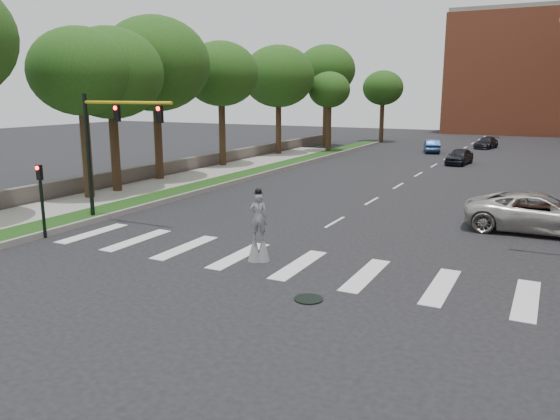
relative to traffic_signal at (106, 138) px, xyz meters
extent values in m
plane|color=black|center=(9.78, -3.00, -4.15)|extent=(160.00, 160.00, 0.00)
cube|color=#163A10|center=(-1.72, 17.00, -4.03)|extent=(2.00, 60.00, 0.25)
cube|color=gray|center=(-0.67, 17.00, -4.01)|extent=(0.20, 60.00, 0.28)
cube|color=gray|center=(-4.72, 7.00, -4.06)|extent=(4.00, 60.00, 0.18)
cube|color=#524D46|center=(-7.22, 19.00, -3.60)|extent=(0.50, 56.00, 1.10)
cylinder|color=black|center=(12.78, -5.00, -4.13)|extent=(0.90, 0.90, 0.04)
cube|color=#BE5C3B|center=(15.78, 75.00, 4.85)|extent=(26.00, 14.00, 18.00)
cylinder|color=black|center=(-1.22, 0.00, -1.05)|extent=(0.20, 0.20, 6.20)
cylinder|color=gold|center=(1.38, 0.00, 1.65)|extent=(5.20, 0.14, 0.14)
cube|color=black|center=(0.78, 0.00, 1.15)|extent=(0.28, 0.18, 0.75)
cylinder|color=#FF0C0C|center=(0.78, -0.10, 1.40)|extent=(0.18, 0.06, 0.18)
cube|color=black|center=(3.28, 0.00, 1.15)|extent=(0.28, 0.18, 0.75)
cylinder|color=#FF0C0C|center=(3.28, -0.10, 1.40)|extent=(0.18, 0.06, 0.18)
cylinder|color=black|center=(-0.52, -3.50, -2.65)|extent=(0.14, 0.14, 3.00)
cube|color=black|center=(-0.52, -3.50, -1.25)|extent=(0.25, 0.16, 0.65)
cylinder|color=#FF0C0C|center=(-0.52, -3.60, -1.05)|extent=(0.16, 0.05, 0.16)
cylinder|color=#322214|center=(9.64, -2.16, -3.74)|extent=(0.07, 0.07, 0.83)
cylinder|color=#322214|center=(9.35, -2.29, -3.74)|extent=(0.07, 0.07, 0.83)
cone|color=slate|center=(9.64, -2.16, -3.63)|extent=(0.52, 0.52, 1.04)
cone|color=slate|center=(9.35, -2.29, -3.63)|extent=(0.52, 0.52, 1.04)
imported|color=slate|center=(9.50, -2.22, -2.43)|extent=(0.77, 0.66, 1.78)
sphere|color=black|center=(9.50, -2.22, -1.48)|extent=(0.26, 0.26, 0.26)
cylinder|color=black|center=(9.50, -2.22, -1.53)|extent=(0.34, 0.34, 0.02)
cube|color=yellow|center=(9.44, -2.10, -1.94)|extent=(0.22, 0.05, 0.10)
imported|color=#B9B7AF|center=(18.78, 7.34, -3.26)|extent=(6.45, 3.03, 1.78)
imported|color=black|center=(11.61, 30.75, -3.44)|extent=(2.15, 4.36, 1.43)
imported|color=navy|center=(7.38, 39.71, -3.46)|extent=(2.55, 4.46, 1.39)
imported|color=black|center=(12.03, 46.96, -3.52)|extent=(2.58, 4.62, 1.27)
cylinder|color=#322214|center=(-5.32, 3.80, -1.17)|extent=(0.56, 0.56, 5.96)
ellipsoid|color=#183A11|center=(-5.32, 3.80, 3.27)|extent=(5.84, 5.84, 4.96)
cylinder|color=#322214|center=(-6.18, 11.36, -1.01)|extent=(0.56, 0.56, 6.28)
ellipsoid|color=#183A11|center=(-6.18, 11.36, 4.04)|extent=(7.65, 7.65, 6.50)
cylinder|color=#322214|center=(-6.19, 19.78, -1.04)|extent=(0.56, 0.56, 6.21)
ellipsoid|color=#183A11|center=(-6.19, 19.78, 3.63)|extent=(6.26, 6.26, 5.32)
cylinder|color=#322214|center=(-6.04, 30.02, -1.13)|extent=(0.56, 0.56, 6.05)
ellipsoid|color=#183A11|center=(-6.04, 30.02, 3.69)|extent=(7.15, 7.15, 6.07)
cylinder|color=#322214|center=(-5.16, 40.32, -0.60)|extent=(0.56, 0.56, 7.11)
ellipsoid|color=#183A11|center=(-5.16, 40.32, 4.64)|extent=(6.72, 6.72, 5.71)
cylinder|color=#322214|center=(-2.35, 34.38, -1.42)|extent=(0.56, 0.56, 5.47)
ellipsoid|color=#183A11|center=(-2.35, 34.38, 2.40)|extent=(4.35, 4.35, 3.69)
cylinder|color=#322214|center=(-1.13, 49.69, -1.36)|extent=(0.56, 0.56, 5.58)
ellipsoid|color=#183A11|center=(-1.13, 49.69, 2.71)|extent=(5.12, 5.12, 4.35)
cylinder|color=#322214|center=(-5.41, 6.21, -1.26)|extent=(0.56, 0.56, 5.78)
ellipsoid|color=#183A11|center=(-5.41, 6.21, 3.25)|extent=(6.49, 6.49, 5.51)
camera|label=1|loc=(19.13, -19.53, 2.08)|focal=35.00mm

